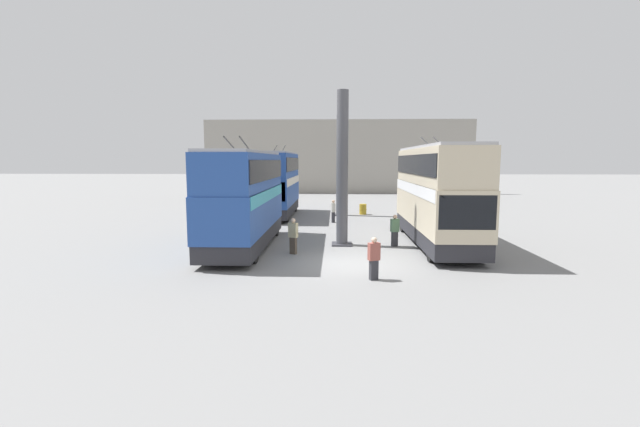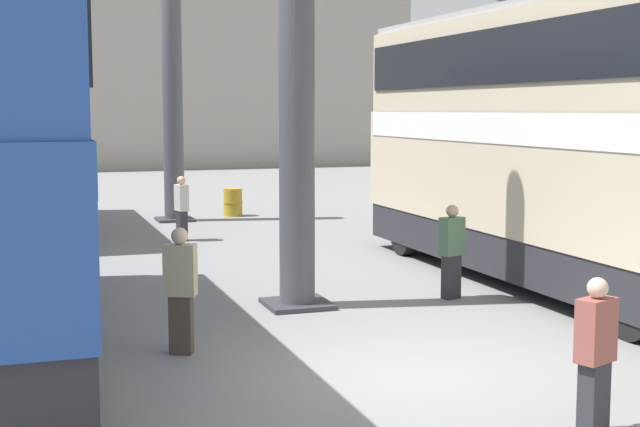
{
  "view_description": "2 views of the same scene",
  "coord_description": "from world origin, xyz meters",
  "px_view_note": "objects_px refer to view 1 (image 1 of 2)",
  "views": [
    {
      "loc": [
        -18.0,
        0.34,
        4.44
      ],
      "look_at": [
        6.22,
        1.23,
        1.41
      ],
      "focal_mm": 24.0,
      "sensor_mm": 36.0,
      "label": 1
    },
    {
      "loc": [
        -9.79,
        4.35,
        3.28
      ],
      "look_at": [
        6.08,
        -1.03,
        1.32
      ],
      "focal_mm": 50.0,
      "sensor_mm": 36.0,
      "label": 2
    }
  ],
  "objects_px": {
    "bus_left_far": "(436,189)",
    "person_by_right_row": "(293,235)",
    "person_by_left_row": "(395,230)",
    "oil_drum": "(363,209)",
    "person_aisle_foreground": "(374,258)",
    "person_aisle_midway": "(333,211)",
    "bus_right_far": "(278,180)",
    "bus_right_near": "(245,193)"
  },
  "relations": [
    {
      "from": "person_aisle_midway",
      "to": "oil_drum",
      "type": "height_order",
      "value": "person_aisle_midway"
    },
    {
      "from": "person_by_left_row",
      "to": "person_aisle_foreground",
      "type": "xyz_separation_m",
      "value": [
        -6.34,
        1.63,
        -0.02
      ]
    },
    {
      "from": "bus_right_far",
      "to": "person_aisle_foreground",
      "type": "distance_m",
      "value": 19.25
    },
    {
      "from": "person_aisle_foreground",
      "to": "oil_drum",
      "type": "bearing_deg",
      "value": -23.77
    },
    {
      "from": "person_by_left_row",
      "to": "person_aisle_midway",
      "type": "distance_m",
      "value": 9.02
    },
    {
      "from": "bus_left_far",
      "to": "bus_right_near",
      "type": "relative_size",
      "value": 1.11
    },
    {
      "from": "person_by_left_row",
      "to": "person_by_right_row",
      "type": "height_order",
      "value": "person_by_right_row"
    },
    {
      "from": "person_aisle_foreground",
      "to": "oil_drum",
      "type": "height_order",
      "value": "person_aisle_foreground"
    },
    {
      "from": "person_by_left_row",
      "to": "person_by_right_row",
      "type": "relative_size",
      "value": 0.96
    },
    {
      "from": "person_by_left_row",
      "to": "person_aisle_foreground",
      "type": "height_order",
      "value": "person_by_left_row"
    },
    {
      "from": "bus_left_far",
      "to": "person_by_right_row",
      "type": "height_order",
      "value": "bus_left_far"
    },
    {
      "from": "person_aisle_midway",
      "to": "bus_right_near",
      "type": "bearing_deg",
      "value": 52.29
    },
    {
      "from": "person_by_left_row",
      "to": "person_aisle_foreground",
      "type": "distance_m",
      "value": 6.55
    },
    {
      "from": "person_by_left_row",
      "to": "oil_drum",
      "type": "relative_size",
      "value": 1.92
    },
    {
      "from": "bus_left_far",
      "to": "person_aisle_foreground",
      "type": "height_order",
      "value": "bus_left_far"
    },
    {
      "from": "bus_left_far",
      "to": "person_by_left_row",
      "type": "bearing_deg",
      "value": 106.74
    },
    {
      "from": "bus_left_far",
      "to": "person_by_left_row",
      "type": "xyz_separation_m",
      "value": [
        -0.66,
        2.21,
        -2.07
      ]
    },
    {
      "from": "person_by_left_row",
      "to": "person_aisle_midway",
      "type": "xyz_separation_m",
      "value": [
        8.42,
        3.23,
        -0.01
      ]
    },
    {
      "from": "person_by_left_row",
      "to": "person_by_right_row",
      "type": "distance_m",
      "value": 5.46
    },
    {
      "from": "oil_drum",
      "to": "person_by_left_row",
      "type": "bearing_deg",
      "value": -176.47
    },
    {
      "from": "bus_right_near",
      "to": "person_aisle_foreground",
      "type": "bearing_deg",
      "value": -133.51
    },
    {
      "from": "person_aisle_midway",
      "to": "oil_drum",
      "type": "bearing_deg",
      "value": -128.71
    },
    {
      "from": "person_by_left_row",
      "to": "person_aisle_midway",
      "type": "relative_size",
      "value": 1.01
    },
    {
      "from": "bus_right_far",
      "to": "oil_drum",
      "type": "relative_size",
      "value": 11.05
    },
    {
      "from": "bus_left_far",
      "to": "person_by_right_row",
      "type": "xyz_separation_m",
      "value": [
        -2.68,
        7.29,
        -2.03
      ]
    },
    {
      "from": "person_aisle_foreground",
      "to": "bus_left_far",
      "type": "bearing_deg",
      "value": -50.11
    },
    {
      "from": "person_aisle_foreground",
      "to": "person_aisle_midway",
      "type": "bearing_deg",
      "value": -15.18
    },
    {
      "from": "person_aisle_foreground",
      "to": "person_by_right_row",
      "type": "bearing_deg",
      "value": 17.12
    },
    {
      "from": "person_aisle_midway",
      "to": "bus_left_far",
      "type": "bearing_deg",
      "value": 113.42
    },
    {
      "from": "person_by_left_row",
      "to": "oil_drum",
      "type": "height_order",
      "value": "person_by_left_row"
    },
    {
      "from": "bus_right_far",
      "to": "oil_drum",
      "type": "distance_m",
      "value": 7.4
    },
    {
      "from": "bus_right_far",
      "to": "person_aisle_foreground",
      "type": "height_order",
      "value": "bus_right_far"
    },
    {
      "from": "bus_left_far",
      "to": "person_aisle_midway",
      "type": "xyz_separation_m",
      "value": [
        7.76,
        5.44,
        -2.08
      ]
    },
    {
      "from": "person_aisle_midway",
      "to": "oil_drum",
      "type": "distance_m",
      "value": 5.33
    },
    {
      "from": "person_by_right_row",
      "to": "oil_drum",
      "type": "xyz_separation_m",
      "value": [
        15.17,
        -4.26,
        -0.48
      ]
    },
    {
      "from": "person_by_left_row",
      "to": "bus_left_far",
      "type": "bearing_deg",
      "value": 88.36
    },
    {
      "from": "person_by_right_row",
      "to": "person_aisle_foreground",
      "type": "bearing_deg",
      "value": -117.03
    },
    {
      "from": "bus_right_near",
      "to": "bus_right_far",
      "type": "distance_m",
      "value": 12.44
    },
    {
      "from": "bus_left_far",
      "to": "person_by_left_row",
      "type": "distance_m",
      "value": 3.1
    },
    {
      "from": "person_by_right_row",
      "to": "bus_right_near",
      "type": "bearing_deg",
      "value": 86.21
    },
    {
      "from": "bus_left_far",
      "to": "person_by_right_row",
      "type": "relative_size",
      "value": 6.37
    },
    {
      "from": "bus_right_near",
      "to": "person_aisle_midway",
      "type": "relative_size",
      "value": 6.04
    }
  ]
}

